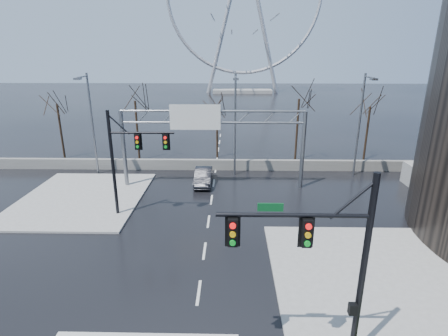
{
  "coord_description": "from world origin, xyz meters",
  "views": [
    {
      "loc": [
        1.62,
        -15.07,
        11.78
      ],
      "look_at": [
        1.13,
        8.45,
        4.0
      ],
      "focal_mm": 28.0,
      "sensor_mm": 36.0,
      "label": 1
    }
  ],
  "objects_px": {
    "signal_mast_near": "(328,254)",
    "car": "(203,176)",
    "ferris_wheel": "(244,0)",
    "sign_gantry": "(208,132)",
    "signal_mast_far": "(127,154)"
  },
  "relations": [
    {
      "from": "signal_mast_near",
      "to": "signal_mast_far",
      "type": "relative_size",
      "value": 1.0
    },
    {
      "from": "sign_gantry",
      "to": "car",
      "type": "bearing_deg",
      "value": 126.95
    },
    {
      "from": "signal_mast_near",
      "to": "sign_gantry",
      "type": "height_order",
      "value": "signal_mast_near"
    },
    {
      "from": "sign_gantry",
      "to": "ferris_wheel",
      "type": "height_order",
      "value": "ferris_wheel"
    },
    {
      "from": "signal_mast_far",
      "to": "sign_gantry",
      "type": "xyz_separation_m",
      "value": [
        5.49,
        6.0,
        0.35
      ]
    },
    {
      "from": "sign_gantry",
      "to": "car",
      "type": "distance_m",
      "value": 4.56
    },
    {
      "from": "signal_mast_near",
      "to": "sign_gantry",
      "type": "bearing_deg",
      "value": 106.19
    },
    {
      "from": "signal_mast_near",
      "to": "signal_mast_far",
      "type": "distance_m",
      "value": 17.03
    },
    {
      "from": "signal_mast_near",
      "to": "car",
      "type": "distance_m",
      "value": 21.13
    },
    {
      "from": "ferris_wheel",
      "to": "sign_gantry",
      "type": "bearing_deg",
      "value": -93.84
    },
    {
      "from": "signal_mast_near",
      "to": "car",
      "type": "relative_size",
      "value": 1.79
    },
    {
      "from": "ferris_wheel",
      "to": "car",
      "type": "relative_size",
      "value": 11.4
    },
    {
      "from": "signal_mast_far",
      "to": "sign_gantry",
      "type": "height_order",
      "value": "signal_mast_far"
    },
    {
      "from": "signal_mast_near",
      "to": "ferris_wheel",
      "type": "height_order",
      "value": "ferris_wheel"
    },
    {
      "from": "signal_mast_far",
      "to": "car",
      "type": "distance_m",
      "value": 9.32
    }
  ]
}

